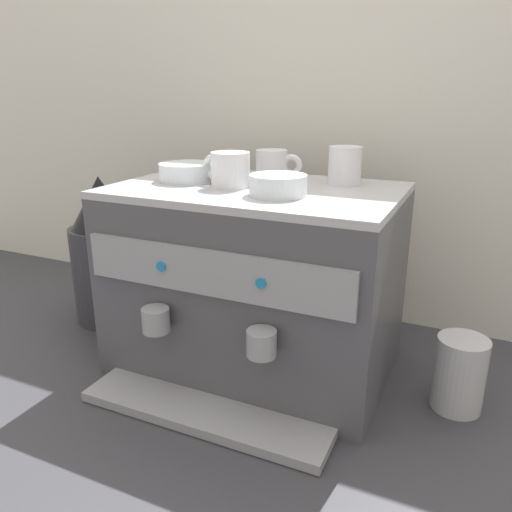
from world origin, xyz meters
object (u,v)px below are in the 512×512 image
Objects in this scene: ceramic_cup_2 at (273,164)px; ceramic_bowl_1 at (187,173)px; espresso_machine at (255,280)px; ceramic_cup_0 at (229,170)px; ceramic_bowl_0 at (278,186)px; ceramic_cup_1 at (345,165)px; coffee_grinder at (105,253)px; milk_pitcher at (459,374)px.

ceramic_bowl_1 is (-0.16, -0.11, -0.01)m from ceramic_cup_2.
espresso_machine is 0.27m from ceramic_cup_2.
ceramic_cup_0 is at bearing -107.66° from ceramic_cup_2.
espresso_machine is 0.25m from ceramic_bowl_0.
ceramic_cup_2 is at bearing 93.75° from espresso_machine.
ceramic_bowl_1 is (-0.34, -0.11, -0.02)m from ceramic_cup_1.
ceramic_bowl_1 is 0.32× the size of coffee_grinder.
ceramic_cup_2 is 0.61m from milk_pitcher.
ceramic_cup_1 is 0.28× the size of coffee_grinder.
ceramic_cup_0 is at bearing 162.31° from ceramic_bowl_0.
ceramic_cup_0 is 0.26m from ceramic_cup_1.
ceramic_cup_1 reaches higher than ceramic_bowl_1.
ceramic_cup_2 reaches higher than coffee_grinder.
ceramic_bowl_1 is at bearing -145.26° from ceramic_cup_2.
espresso_machine is at bearing -179.59° from milk_pitcher.
ceramic_bowl_1 is at bearing 179.91° from milk_pitcher.
ceramic_bowl_1 is at bearing -8.30° from coffee_grinder.
ceramic_cup_0 reaches higher than ceramic_bowl_0.
espresso_machine is at bearing 21.58° from ceramic_cup_0.
coffee_grinder is at bearing -173.97° from ceramic_cup_1.
ceramic_bowl_1 is (-0.25, 0.07, -0.00)m from ceramic_bowl_0.
ceramic_cup_0 is at bearing -147.66° from ceramic_cup_1.
espresso_machine reaches higher than coffee_grinder.
coffee_grinder is at bearing 174.18° from espresso_machine.
ceramic_cup_0 is 1.06× the size of ceramic_cup_1.
ceramic_bowl_0 is (0.09, -0.18, -0.01)m from ceramic_cup_2.
coffee_grinder is at bearing -171.52° from ceramic_cup_2.
ceramic_cup_1 reaches higher than coffee_grinder.
ceramic_cup_2 is 0.20m from ceramic_bowl_1.
ceramic_cup_2 is 0.54m from coffee_grinder.
ceramic_bowl_1 is at bearing 165.17° from ceramic_bowl_0.
coffee_grinder is 2.62× the size of milk_pitcher.
ceramic_cup_1 is at bearing -0.76° from ceramic_cup_2.
ceramic_cup_0 reaches higher than milk_pitcher.
ceramic_bowl_0 is at bearing -64.42° from ceramic_cup_2.
ceramic_bowl_0 is at bearing -170.04° from milk_pitcher.
ceramic_cup_2 is (-0.17, 0.00, -0.01)m from ceramic_cup_1.
espresso_machine is 5.31× the size of ceramic_cup_1.
coffee_grinder is at bearing 170.75° from ceramic_cup_0.
ceramic_cup_0 is at bearing -9.25° from coffee_grinder.
ceramic_bowl_0 is 0.89× the size of ceramic_bowl_1.
coffee_grinder is (-0.42, 0.07, -0.27)m from ceramic_cup_0.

